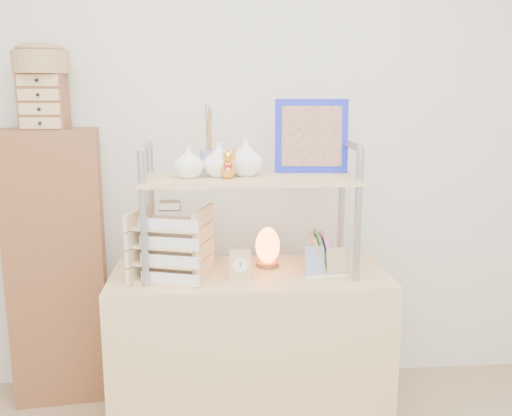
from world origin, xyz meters
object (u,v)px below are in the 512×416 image
Objects in this scene: desk at (250,352)px; salt_lamp at (268,247)px; letter_tray at (171,248)px; cabinet at (58,267)px.

desk is 0.48m from salt_lamp.
desk is at bearing 8.39° from letter_tray.
letter_tray is 0.44m from salt_lamp.
letter_tray is (0.59, -0.42, 0.21)m from cabinet.
salt_lamp is (0.08, 0.08, 0.47)m from desk.
desk is at bearing -137.88° from salt_lamp.
letter_tray is at bearing -171.61° from desk.
salt_lamp is at bearing -23.13° from cabinet.
desk is 0.61m from letter_tray.
salt_lamp is (0.42, 0.12, -0.04)m from letter_tray.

